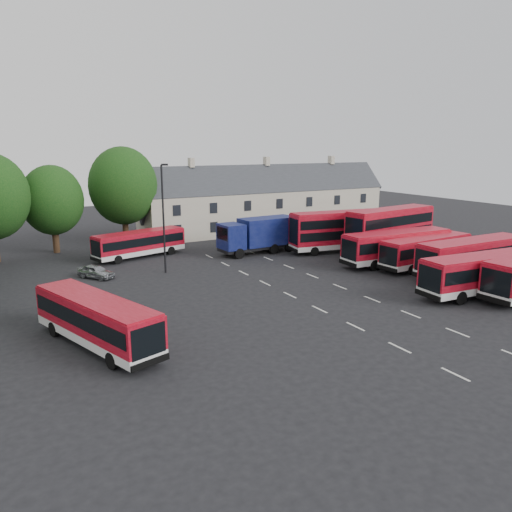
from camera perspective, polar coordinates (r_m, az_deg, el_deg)
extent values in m
plane|color=black|center=(38.32, 5.51, -5.24)|extent=(140.00, 140.00, 0.00)
cube|color=beige|center=(28.71, 21.83, -12.44)|extent=(0.15, 1.80, 0.01)
cube|color=beige|center=(31.12, 16.09, -10.03)|extent=(0.15, 1.80, 0.01)
cube|color=beige|center=(33.83, 11.29, -7.90)|extent=(0.15, 1.80, 0.01)
cube|color=beige|center=(36.77, 7.27, -6.06)|extent=(0.15, 1.80, 0.01)
cube|color=beige|center=(39.91, 3.89, -4.47)|extent=(0.15, 1.80, 0.01)
cube|color=beige|center=(43.18, 1.02, -3.11)|extent=(0.15, 1.80, 0.01)
cube|color=beige|center=(46.57, -1.43, -1.94)|extent=(0.15, 1.80, 0.01)
cube|color=beige|center=(50.05, -3.54, -0.92)|extent=(0.15, 1.80, 0.01)
cube|color=beige|center=(53.60, -5.38, -0.04)|extent=(0.15, 1.80, 0.01)
cube|color=beige|center=(34.65, 22.04, -8.11)|extent=(0.15, 1.80, 0.01)
cube|color=beige|center=(37.10, 17.26, -6.37)|extent=(0.15, 1.80, 0.01)
cube|color=beige|center=(39.81, 13.13, -4.83)|extent=(0.15, 1.80, 0.01)
cube|color=beige|center=(42.72, 9.56, -3.47)|extent=(0.15, 1.80, 0.01)
cube|color=beige|center=(45.79, 6.46, -2.27)|extent=(0.15, 1.80, 0.01)
cube|color=beige|center=(49.00, 3.76, -1.22)|extent=(0.15, 1.80, 0.01)
cube|color=beige|center=(52.32, 1.41, -0.30)|extent=(0.15, 1.80, 0.01)
cube|color=beige|center=(55.72, -0.66, 0.51)|extent=(0.15, 1.80, 0.01)
cylinder|color=black|center=(59.25, -21.93, 2.03)|extent=(0.70, 0.70, 3.50)
ellipsoid|color=#0E350E|center=(58.70, -22.26, 5.93)|extent=(6.60, 6.60, 7.59)
cylinder|color=black|center=(61.58, -14.69, 3.24)|extent=(0.70, 0.70, 4.20)
ellipsoid|color=#0E350E|center=(61.01, -14.95, 7.76)|extent=(7.92, 7.92, 9.11)
cube|color=beige|center=(69.92, 1.19, 5.28)|extent=(35.00, 7.00, 5.50)
cube|color=#2D3035|center=(69.62, 1.20, 7.52)|extent=(35.70, 7.13, 7.13)
cube|color=beige|center=(64.57, -7.41, 10.54)|extent=(0.60, 0.90, 1.20)
cube|color=beige|center=(69.38, 1.21, 10.78)|extent=(0.60, 0.90, 1.20)
cube|color=beige|center=(75.48, 8.59, 10.80)|extent=(0.60, 0.90, 1.20)
cube|color=silver|center=(43.73, 24.54, -2.99)|extent=(11.62, 3.42, 0.57)
cube|color=maroon|center=(43.42, 24.70, -1.34)|extent=(11.62, 3.42, 2.03)
cube|color=black|center=(43.41, 24.70, -1.27)|extent=(11.17, 3.45, 0.99)
cube|color=maroon|center=(43.19, 24.83, 0.04)|extent=(11.39, 3.30, 0.13)
cylinder|color=black|center=(40.38, 22.33, -4.45)|extent=(1.06, 0.37, 1.04)
cylinder|color=black|center=(47.28, 26.36, -2.41)|extent=(1.06, 0.37, 1.04)
cube|color=silver|center=(49.32, 23.43, -1.17)|extent=(11.95, 2.72, 0.60)
cube|color=maroon|center=(49.04, 23.57, 0.37)|extent=(11.95, 2.72, 2.12)
cube|color=black|center=(49.03, 23.58, 0.43)|extent=(11.47, 2.79, 1.03)
cube|color=maroon|center=(48.84, 23.69, 1.65)|extent=(11.71, 2.62, 0.13)
cylinder|color=black|center=(45.72, 21.65, -2.43)|extent=(1.09, 0.31, 1.09)
cylinder|color=black|center=(53.11, 24.91, -0.71)|extent=(1.09, 0.31, 1.09)
cube|color=silver|center=(51.17, 18.78, -0.43)|extent=(10.81, 3.26, 0.53)
cube|color=maroon|center=(50.93, 18.88, 0.90)|extent=(10.81, 3.26, 1.89)
cube|color=black|center=(50.92, 18.88, 0.95)|extent=(10.39, 3.28, 0.92)
cube|color=maroon|center=(50.75, 18.95, 2.00)|extent=(10.59, 3.15, 0.12)
cylinder|color=black|center=(47.96, 17.27, -1.50)|extent=(0.99, 0.35, 0.97)
cylinder|color=black|center=(54.54, 20.07, -0.03)|extent=(0.99, 0.35, 0.97)
cube|color=silver|center=(51.72, 15.74, 0.00)|extent=(11.84, 3.24, 0.59)
cube|color=maroon|center=(51.46, 15.83, 1.44)|extent=(11.84, 3.24, 2.08)
cube|color=black|center=(51.45, 15.83, 1.50)|extent=(11.37, 3.28, 1.01)
cube|color=maroon|center=(51.27, 15.90, 2.64)|extent=(11.60, 3.13, 0.13)
cylinder|color=black|center=(48.51, 13.34, -1.05)|extent=(1.08, 0.35, 1.07)
cylinder|color=black|center=(55.15, 17.81, 0.32)|extent=(1.08, 0.35, 1.07)
cube|color=silver|center=(57.46, 14.97, 1.29)|extent=(12.13, 4.37, 0.59)
cube|color=maroon|center=(57.10, 15.09, 3.36)|extent=(12.13, 4.37, 3.61)
cube|color=black|center=(57.21, 15.05, 2.67)|extent=(11.67, 4.36, 1.02)
cube|color=maroon|center=(56.84, 15.20, 5.21)|extent=(11.88, 4.23, 0.13)
cylinder|color=black|center=(53.86, 13.47, 0.31)|extent=(1.11, 0.45, 1.08)
cylinder|color=black|center=(61.22, 16.26, 1.61)|extent=(1.11, 0.45, 1.08)
cube|color=black|center=(56.99, 15.13, 4.05)|extent=(11.67, 4.36, 1.02)
cube|color=silver|center=(56.45, 9.33, 1.29)|extent=(11.20, 4.02, 0.55)
cube|color=maroon|center=(56.10, 9.40, 3.24)|extent=(11.20, 4.02, 3.34)
cube|color=black|center=(56.21, 9.38, 2.58)|extent=(10.78, 4.02, 0.95)
cube|color=maroon|center=(55.85, 9.46, 4.98)|extent=(10.97, 3.89, 0.12)
cylinder|color=black|center=(53.88, 6.68, 0.53)|extent=(1.03, 0.42, 1.00)
cylinder|color=black|center=(59.24, 11.72, 1.46)|extent=(1.03, 0.42, 1.00)
cube|color=black|center=(56.00, 9.42, 3.89)|extent=(10.78, 4.02, 0.95)
cube|color=silver|center=(31.32, -17.67, -8.53)|extent=(5.54, 10.79, 0.53)
cube|color=maroon|center=(30.92, -17.81, -6.45)|extent=(5.54, 10.79, 1.87)
cube|color=black|center=(30.90, -17.82, -6.37)|extent=(5.46, 10.41, 0.91)
cube|color=maroon|center=(30.62, -17.94, -4.71)|extent=(5.38, 10.56, 0.12)
cylinder|color=black|center=(29.23, -12.43, -10.32)|extent=(0.55, 1.00, 0.96)
cylinder|color=black|center=(33.83, -22.09, -7.76)|extent=(0.55, 1.00, 0.96)
cube|color=silver|center=(54.08, -13.10, 0.55)|extent=(10.18, 4.80, 0.50)
cube|color=maroon|center=(53.86, -13.16, 1.72)|extent=(10.18, 4.80, 1.76)
cube|color=black|center=(53.85, -13.17, 1.77)|extent=(9.81, 4.74, 0.86)
cube|color=maroon|center=(53.70, -13.21, 2.69)|extent=(9.96, 4.66, 0.11)
cylinder|color=black|center=(51.73, -15.51, -0.41)|extent=(0.94, 0.48, 0.90)
cylinder|color=black|center=(56.63, -10.88, 0.93)|extent=(0.94, 0.48, 0.90)
cube|color=black|center=(54.81, 0.19, 1.06)|extent=(8.94, 2.84, 0.33)
cube|color=#0D154F|center=(52.86, -2.84, 2.25)|extent=(2.36, 2.88, 2.64)
cube|color=black|center=(52.29, -3.84, 2.57)|extent=(0.24, 2.34, 1.32)
cube|color=#0D154F|center=(55.18, 1.31, 2.88)|extent=(6.43, 3.11, 2.98)
cylinder|color=black|center=(52.23, -1.94, 0.29)|extent=(1.12, 0.37, 1.10)
cylinder|color=black|center=(57.67, 2.35, 1.46)|extent=(1.12, 0.37, 1.10)
imported|color=#A0A3A7|center=(46.88, -17.82, -1.70)|extent=(3.21, 3.75, 1.22)
cylinder|color=black|center=(46.46, -10.53, 4.08)|extent=(0.18, 0.18, 9.96)
cube|color=black|center=(46.00, -10.40, 10.24)|extent=(0.65, 0.43, 0.18)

